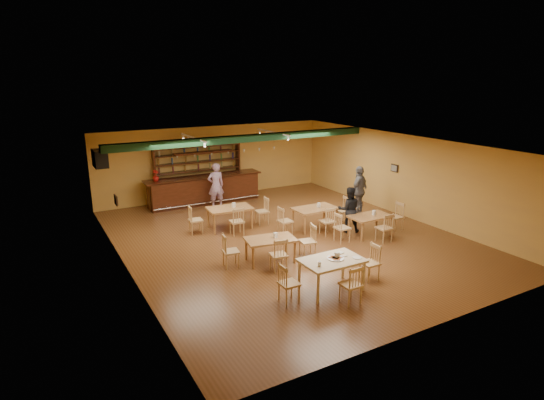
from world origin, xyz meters
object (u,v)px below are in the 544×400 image
patron_bar (216,185)px  dining_table_b (315,218)px  dining_table_d (370,225)px  near_table (331,275)px  dining_table_a (230,218)px  patron_right_a (349,209)px  bar_counter (204,190)px  dining_table_c (270,250)px

patron_bar → dining_table_b: bearing=119.3°
dining_table_d → dining_table_b: bearing=128.3°
dining_table_d → near_table: (-3.40, -2.51, 0.06)m
dining_table_a → patron_right_a: bearing=-28.8°
dining_table_d → patron_bar: patron_bar is taller
dining_table_b → bar_counter: bearing=113.2°
bar_counter → dining_table_c: bar_counter is taller
dining_table_b → patron_bar: size_ratio=0.82×
dining_table_b → near_table: (-2.24, -3.96, 0.03)m
dining_table_d → dining_table_a: bearing=141.6°
dining_table_d → near_table: size_ratio=0.91×
bar_counter → dining_table_c: 6.55m
dining_table_b → dining_table_d: bearing=-51.9°
dining_table_b → near_table: 4.55m
dining_table_c → near_table: bearing=-69.1°
dining_table_a → patron_bar: size_ratio=0.83×
dining_table_c → near_table: (0.44, -2.24, 0.06)m
dining_table_c → patron_right_a: 3.63m
patron_bar → patron_right_a: patron_bar is taller
dining_table_d → patron_bar: bearing=119.4°
dining_table_a → patron_bar: (0.56, 2.56, 0.52)m
bar_counter → patron_right_a: bearing=-62.5°
dining_table_c → patron_right_a: patron_right_a is taller
dining_table_d → patron_bar: (-3.11, 5.43, 0.55)m
patron_right_a → patron_bar: bearing=-31.9°
dining_table_a → dining_table_b: 2.89m
patron_bar → patron_right_a: size_ratio=1.17×
dining_table_a → dining_table_c: size_ratio=1.08×
dining_table_a → near_table: (0.27, -5.38, 0.03)m
bar_counter → dining_table_a: size_ratio=3.24×
dining_table_b → patron_bar: patron_bar is taller
near_table → patron_bar: size_ratio=0.84×
dining_table_a → dining_table_d: bearing=-33.0°
dining_table_c → patron_bar: 5.77m
bar_counter → patron_right_a: (2.92, -5.61, 0.20)m
dining_table_d → patron_bar: size_ratio=0.76×
dining_table_c → patron_right_a: bearing=24.5°
dining_table_c → patron_right_a: (3.49, 0.92, 0.42)m
dining_table_d → patron_bar: 6.28m
bar_counter → dining_table_c: size_ratio=3.49×
patron_bar → near_table: bearing=91.1°
dining_table_a → dining_table_d: dining_table_a is taller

